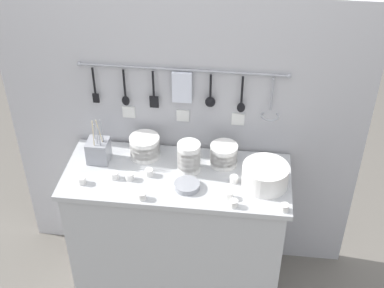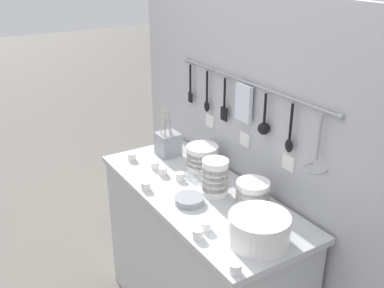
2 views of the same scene
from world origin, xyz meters
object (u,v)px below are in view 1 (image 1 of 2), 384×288
at_px(bowl_stack_short_front, 145,147).
at_px(cup_by_caddy, 82,180).
at_px(cup_mid_row, 129,176).
at_px(cup_edge_far, 229,195).
at_px(cup_centre, 149,172).
at_px(cup_front_right, 234,179).
at_px(plate_stack, 265,176).
at_px(cup_back_right, 234,203).
at_px(cutlery_caddy, 99,150).
at_px(steel_mixing_bowl, 187,185).
at_px(cup_front_left, 114,175).
at_px(cup_beside_plates, 285,208).
at_px(bowl_stack_wide_centre, 224,155).
at_px(cup_back_left, 142,196).
at_px(bowl_stack_nested_right, 189,157).

xyz_separation_m(bowl_stack_short_front, cup_by_caddy, (-0.29, -0.27, -0.04)).
bearing_deg(cup_mid_row, cup_edge_far, -9.13).
height_order(cup_centre, cup_front_right, same).
height_order(plate_stack, cup_back_right, plate_stack).
bearing_deg(cup_centre, cup_back_right, -22.29).
xyz_separation_m(cup_back_right, cup_front_right, (-0.01, 0.19, 0.00)).
bearing_deg(cutlery_caddy, steel_mixing_bowl, -18.93).
bearing_deg(cup_front_right, cup_edge_far, -98.48).
relative_size(steel_mixing_bowl, cup_front_left, 3.04).
bearing_deg(cup_beside_plates, bowl_stack_short_front, 155.07).
bearing_deg(plate_stack, bowl_stack_wide_centre, 146.31).
height_order(cutlery_caddy, cup_beside_plates, cutlery_caddy).
bearing_deg(cup_centre, cup_back_left, -90.27).
xyz_separation_m(plate_stack, cup_back_right, (-0.15, -0.19, -0.04)).
xyz_separation_m(bowl_stack_wide_centre, bowl_stack_nested_right, (-0.18, -0.08, 0.03)).
height_order(bowl_stack_wide_centre, cup_edge_far, bowl_stack_wide_centre).
relative_size(cup_centre, cup_front_right, 1.00).
distance_m(bowl_stack_short_front, cup_front_left, 0.25).
bearing_deg(cutlery_caddy, cup_front_left, -50.31).
bearing_deg(cup_by_caddy, plate_stack, 6.23).
bearing_deg(cup_front_left, cup_back_right, -12.56).
distance_m(steel_mixing_bowl, cutlery_caddy, 0.55).
xyz_separation_m(plate_stack, cup_beside_plates, (0.10, -0.19, -0.04)).
height_order(bowl_stack_short_front, cup_by_caddy, bowl_stack_short_front).
relative_size(cup_by_caddy, cup_back_left, 1.00).
relative_size(bowl_stack_short_front, cup_mid_row, 3.79).
bearing_deg(cup_centre, bowl_stack_nested_right, 18.73).
xyz_separation_m(bowl_stack_short_front, cup_back_right, (0.52, -0.36, -0.04)).
distance_m(bowl_stack_nested_right, cup_front_right, 0.27).
height_order(plate_stack, cup_edge_far, plate_stack).
bearing_deg(bowl_stack_short_front, cup_by_caddy, -136.18).
relative_size(bowl_stack_short_front, cutlery_caddy, 0.60).
relative_size(bowl_stack_wide_centre, plate_stack, 0.62).
xyz_separation_m(cup_centre, cup_back_left, (-0.00, -0.19, 0.00)).
relative_size(cup_back_right, cup_mid_row, 1.00).
relative_size(plate_stack, cup_front_right, 5.49).
xyz_separation_m(cutlery_caddy, cup_back_right, (0.76, -0.29, -0.05)).
distance_m(bowl_stack_short_front, cup_back_right, 0.63).
relative_size(cup_back_right, cup_front_left, 1.00).
xyz_separation_m(bowl_stack_nested_right, cup_beside_plates, (0.51, -0.26, -0.07)).
bearing_deg(cup_centre, cutlery_caddy, 161.79).
bearing_deg(cup_back_left, bowl_stack_short_front, 98.27).
bearing_deg(cup_back_left, cup_back_right, 0.00).
distance_m(plate_stack, cup_mid_row, 0.71).
height_order(bowl_stack_short_front, cup_back_right, bowl_stack_short_front).
xyz_separation_m(steel_mixing_bowl, cup_centre, (-0.22, 0.08, 0.00)).
relative_size(cup_beside_plates, cup_edge_far, 1.00).
height_order(cutlery_caddy, cup_edge_far, cutlery_caddy).
xyz_separation_m(bowl_stack_short_front, steel_mixing_bowl, (0.27, -0.24, -0.05)).
distance_m(bowl_stack_short_front, cutlery_caddy, 0.25).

